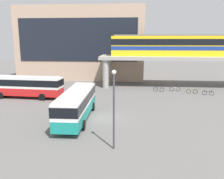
# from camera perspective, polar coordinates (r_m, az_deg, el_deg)

# --- Properties ---
(ground_plane) EXTENTS (120.00, 120.00, 0.00)m
(ground_plane) POSITION_cam_1_polar(r_m,az_deg,el_deg) (37.15, -0.39, -1.76)
(ground_plane) COLOR #605E5B
(station_building) EXTENTS (27.14, 11.95, 15.49)m
(station_building) POSITION_cam_1_polar(r_m,az_deg,el_deg) (56.59, -6.77, 10.75)
(station_building) COLOR tan
(station_building) RESTS_ON ground_plane
(elevated_platform) EXTENTS (31.14, 7.06, 5.65)m
(elevated_platform) POSITION_cam_1_polar(r_m,az_deg,el_deg) (46.80, 16.74, 6.64)
(elevated_platform) COLOR #9E9B93
(elevated_platform) RESTS_ON ground_plane
(train) EXTENTS (24.85, 2.96, 3.84)m
(train) POSITION_cam_1_polar(r_m,az_deg,el_deg) (46.45, 15.62, 10.02)
(train) COLOR yellow
(train) RESTS_ON elevated_platform
(bus_main) EXTENTS (2.92, 11.08, 3.22)m
(bus_main) POSITION_cam_1_polar(r_m,az_deg,el_deg) (26.60, -8.28, -2.95)
(bus_main) COLOR teal
(bus_main) RESTS_ON ground_plane
(bus_secondary) EXTENTS (11.19, 3.34, 3.22)m
(bus_secondary) POSITION_cam_1_polar(r_m,az_deg,el_deg) (38.50, -19.62, 1.06)
(bus_secondary) COLOR red
(bus_secondary) RESTS_ON ground_plane
(bicycle_silver) EXTENTS (1.79, 0.17, 1.04)m
(bicycle_silver) POSITION_cam_1_polar(r_m,az_deg,el_deg) (42.58, 14.59, 0.11)
(bicycle_silver) COLOR black
(bicycle_silver) RESTS_ON ground_plane
(bicycle_black) EXTENTS (1.77, 0.40, 1.04)m
(bicycle_black) POSITION_cam_1_polar(r_m,az_deg,el_deg) (41.11, 21.66, -0.77)
(bicycle_black) COLOR black
(bicycle_black) RESTS_ON ground_plane
(bicycle_brown) EXTENTS (1.79, 0.23, 1.04)m
(bicycle_brown) POSITION_cam_1_polar(r_m,az_deg,el_deg) (41.45, 18.29, -0.42)
(bicycle_brown) COLOR black
(bicycle_brown) RESTS_ON ground_plane
(bicycle_blue) EXTENTS (1.76, 0.44, 1.04)m
(bicycle_blue) POSITION_cam_1_polar(r_m,az_deg,el_deg) (41.72, 10.92, 0.04)
(bicycle_blue) COLOR black
(bicycle_blue) RESTS_ON ground_plane
(pedestrian_waiting_near_stop) EXTENTS (0.36, 0.46, 1.79)m
(pedestrian_waiting_near_stop) POSITION_cam_1_polar(r_m,az_deg,el_deg) (38.66, -5.02, 0.03)
(pedestrian_waiting_near_stop) COLOR #724C8C
(pedestrian_waiting_near_stop) RESTS_ON ground_plane
(lamp_post) EXTENTS (0.36, 0.36, 6.42)m
(lamp_post) POSITION_cam_1_polar(r_m,az_deg,el_deg) (18.87, 0.44, -3.33)
(lamp_post) COLOR #3F3F44
(lamp_post) RESTS_ON ground_plane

